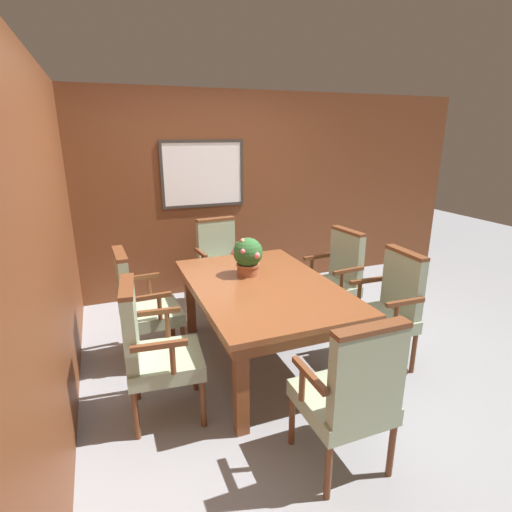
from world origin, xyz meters
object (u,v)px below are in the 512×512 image
at_px(chair_right_near, 388,306).
at_px(dining_table, 262,294).
at_px(chair_left_far, 140,303).
at_px(potted_plant, 248,255).
at_px(chair_head_far, 221,261).
at_px(chair_left_near, 152,347).
at_px(chair_right_far, 335,276).
at_px(chair_head_near, 351,392).

bearing_deg(chair_right_near, dining_table, -111.24).
distance_m(chair_left_far, potted_plant, 1.02).
distance_m(chair_right_near, chair_head_far, 1.98).
bearing_deg(chair_left_near, chair_right_near, -85.31).
relative_size(chair_left_far, potted_plant, 3.00).
height_order(dining_table, chair_head_far, chair_head_far).
xyz_separation_m(chair_right_far, potted_plant, (-1.00, -0.13, 0.37)).
xyz_separation_m(chair_left_near, potted_plant, (0.94, 0.64, 0.37)).
distance_m(dining_table, potted_plant, 0.37).
bearing_deg(chair_left_near, chair_right_far, -62.80).
xyz_separation_m(chair_right_far, chair_head_near, (-0.95, -1.68, 0.00)).
height_order(dining_table, chair_head_near, chair_head_near).
height_order(dining_table, chair_right_far, chair_right_far).
xyz_separation_m(chair_left_near, chair_head_far, (0.99, 1.69, 0.00)).
distance_m(dining_table, chair_head_far, 1.31).
bearing_deg(chair_right_far, potted_plant, -88.25).
bearing_deg(chair_left_far, dining_table, -115.61).
bearing_deg(chair_head_far, chair_right_near, -65.69).
xyz_separation_m(dining_table, chair_right_far, (0.97, 0.38, -0.10)).
bearing_deg(chair_right_far, chair_head_near, -34.98).
xyz_separation_m(dining_table, chair_right_near, (0.99, -0.42, -0.10)).
xyz_separation_m(chair_right_far, chair_left_far, (-1.94, 0.03, 0.00)).
height_order(dining_table, chair_right_near, chair_right_near).
relative_size(chair_head_near, chair_left_near, 1.00).
xyz_separation_m(chair_left_far, chair_left_near, (-0.00, -0.80, 0.00)).
bearing_deg(chair_left_far, chair_left_near, 177.29).
bearing_deg(dining_table, chair_right_far, 21.47).
xyz_separation_m(dining_table, chair_left_near, (-0.98, -0.39, -0.10)).
bearing_deg(chair_head_near, potted_plant, -88.41).
height_order(chair_left_near, potted_plant, potted_plant).
distance_m(chair_right_near, chair_head_near, 1.31).
bearing_deg(dining_table, chair_right_near, -23.04).
height_order(chair_right_far, chair_left_near, same).
distance_m(chair_left_far, chair_left_near, 0.80).
relative_size(chair_right_near, potted_plant, 3.00).
relative_size(chair_left_near, chair_head_far, 1.00).
xyz_separation_m(chair_right_near, chair_left_near, (-1.96, 0.03, 0.00)).
distance_m(chair_right_near, chair_right_far, 0.80).
bearing_deg(dining_table, chair_left_near, -158.50).
bearing_deg(chair_right_near, chair_head_far, -148.73).
height_order(chair_right_far, potted_plant, potted_plant).
relative_size(dining_table, chair_right_far, 1.73).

